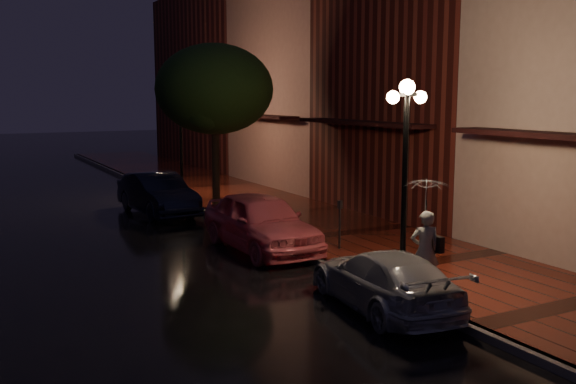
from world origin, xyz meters
TOP-DOWN VIEW (x-y plane):
  - ground at (0.00, 0.00)m, footprint 120.00×120.00m
  - sidewalk at (2.25, 0.00)m, footprint 4.50×60.00m
  - curb at (0.00, 0.00)m, footprint 0.25×60.00m
  - storefront_mid at (7.00, 2.00)m, footprint 5.00×8.00m
  - storefront_far at (7.00, 10.00)m, footprint 5.00×8.00m
  - storefront_extra at (7.00, 20.00)m, footprint 5.00×12.00m
  - streetlamp_near at (0.35, -5.00)m, footprint 0.96×0.36m
  - streetlamp_far at (0.35, 9.00)m, footprint 0.96×0.36m
  - street_tree at (0.61, 5.99)m, footprint 4.16×4.16m
  - pink_car at (-0.60, -0.17)m, footprint 1.85×4.59m
  - navy_car at (-1.49, 6.26)m, footprint 1.84×4.49m
  - silver_car at (-0.60, -5.63)m, footprint 2.12×4.19m
  - woman_with_umbrella at (0.60, -5.41)m, footprint 0.97×0.99m
  - parking_meter at (1.00, -1.58)m, footprint 0.14×0.13m

SIDE VIEW (x-z plane):
  - ground at x=0.00m, z-range 0.00..0.00m
  - sidewalk at x=2.25m, z-range 0.00..0.15m
  - curb at x=0.00m, z-range 0.00..0.15m
  - silver_car at x=-0.60m, z-range 0.00..1.16m
  - navy_car at x=-1.49m, z-range 0.00..1.45m
  - pink_car at x=-0.60m, z-range 0.00..1.56m
  - parking_meter at x=1.00m, z-range 0.29..1.57m
  - woman_with_umbrella at x=0.60m, z-range 0.53..2.86m
  - streetlamp_near at x=0.35m, z-range 0.45..4.76m
  - streetlamp_far at x=0.35m, z-range 0.45..4.76m
  - street_tree at x=0.61m, z-range 1.34..7.14m
  - storefront_far at x=7.00m, z-range 0.00..9.00m
  - storefront_extra at x=7.00m, z-range 0.00..10.00m
  - storefront_mid at x=7.00m, z-range 0.00..11.00m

